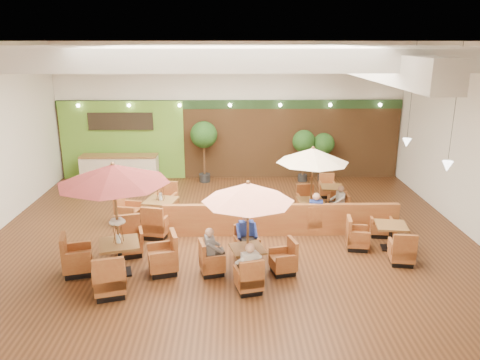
{
  "coord_description": "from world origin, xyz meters",
  "views": [
    {
      "loc": [
        0.05,
        -12.93,
        5.52
      ],
      "look_at": [
        0.3,
        0.5,
        1.5
      ],
      "focal_mm": 35.0,
      "sensor_mm": 36.0,
      "label": 1
    }
  ],
  "objects_px": {
    "topiary_2": "(324,146)",
    "diner_1": "(247,231)",
    "topiary_1": "(304,143)",
    "booth_divider": "(281,220)",
    "table_3": "(153,210)",
    "diner_2": "(212,246)",
    "diner_0": "(249,262)",
    "table_2": "(312,170)",
    "table_1": "(248,211)",
    "table_4": "(381,237)",
    "diner_3": "(316,208)",
    "service_counter": "(120,170)",
    "diner_4": "(339,199)",
    "table_5": "(332,196)",
    "table_0": "(115,200)",
    "topiary_0": "(204,137)"
  },
  "relations": [
    {
      "from": "diner_0",
      "to": "table_4",
      "type": "bearing_deg",
      "value": 10.13
    },
    {
      "from": "service_counter",
      "to": "table_0",
      "type": "bearing_deg",
      "value": -77.29
    },
    {
      "from": "topiary_1",
      "to": "diner_4",
      "type": "xyz_separation_m",
      "value": [
        0.48,
        -4.38,
        -0.85
      ]
    },
    {
      "from": "table_0",
      "to": "diner_4",
      "type": "relative_size",
      "value": 4.09
    },
    {
      "from": "diner_1",
      "to": "table_4",
      "type": "bearing_deg",
      "value": -179.11
    },
    {
      "from": "booth_divider",
      "to": "diner_2",
      "type": "height_order",
      "value": "diner_2"
    },
    {
      "from": "table_4",
      "to": "table_1",
      "type": "bearing_deg",
      "value": -151.85
    },
    {
      "from": "booth_divider",
      "to": "diner_3",
      "type": "xyz_separation_m",
      "value": [
        1.04,
        0.19,
        0.28
      ]
    },
    {
      "from": "table_1",
      "to": "diner_4",
      "type": "distance_m",
      "value": 4.66
    },
    {
      "from": "booth_divider",
      "to": "diner_4",
      "type": "height_order",
      "value": "diner_4"
    },
    {
      "from": "table_1",
      "to": "topiary_2",
      "type": "xyz_separation_m",
      "value": [
        3.31,
        7.83,
        -0.17
      ]
    },
    {
      "from": "table_0",
      "to": "table_1",
      "type": "relative_size",
      "value": 1.2
    },
    {
      "from": "topiary_2",
      "to": "topiary_1",
      "type": "bearing_deg",
      "value": -180.0
    },
    {
      "from": "service_counter",
      "to": "topiary_1",
      "type": "distance_m",
      "value": 7.41
    },
    {
      "from": "table_3",
      "to": "diner_2",
      "type": "height_order",
      "value": "table_3"
    },
    {
      "from": "table_1",
      "to": "table_5",
      "type": "xyz_separation_m",
      "value": [
        3.11,
        4.99,
        -1.33
      ]
    },
    {
      "from": "table_1",
      "to": "diner_1",
      "type": "relative_size",
      "value": 3.1
    },
    {
      "from": "table_1",
      "to": "table_2",
      "type": "relative_size",
      "value": 1.0
    },
    {
      "from": "table_2",
      "to": "topiary_1",
      "type": "relative_size",
      "value": 1.15
    },
    {
      "from": "topiary_2",
      "to": "diner_3",
      "type": "bearing_deg",
      "value": -102.88
    },
    {
      "from": "table_1",
      "to": "diner_3",
      "type": "bearing_deg",
      "value": 36.8
    },
    {
      "from": "service_counter",
      "to": "topiary_2",
      "type": "xyz_separation_m",
      "value": [
        8.14,
        0.2,
        0.9
      ]
    },
    {
      "from": "topiary_2",
      "to": "diner_1",
      "type": "xyz_separation_m",
      "value": [
        -3.31,
        -6.96,
        -0.73
      ]
    },
    {
      "from": "service_counter",
      "to": "table_2",
      "type": "xyz_separation_m",
      "value": [
        6.93,
        -4.18,
        1.09
      ]
    },
    {
      "from": "booth_divider",
      "to": "diner_3",
      "type": "bearing_deg",
      "value": 10.5
    },
    {
      "from": "booth_divider",
      "to": "topiary_2",
      "type": "distance_m",
      "value": 5.99
    },
    {
      "from": "table_4",
      "to": "diner_0",
      "type": "relative_size",
      "value": 3.27
    },
    {
      "from": "table_1",
      "to": "table_5",
      "type": "bearing_deg",
      "value": 44.3
    },
    {
      "from": "table_1",
      "to": "diner_4",
      "type": "relative_size",
      "value": 3.41
    },
    {
      "from": "table_1",
      "to": "diner_0",
      "type": "distance_m",
      "value": 1.26
    },
    {
      "from": "table_3",
      "to": "table_5",
      "type": "bearing_deg",
      "value": 28.53
    },
    {
      "from": "diner_0",
      "to": "table_2",
      "type": "bearing_deg",
      "value": 43.09
    },
    {
      "from": "diner_0",
      "to": "topiary_2",
      "type": "bearing_deg",
      "value": 48.23
    },
    {
      "from": "table_2",
      "to": "table_3",
      "type": "height_order",
      "value": "table_2"
    },
    {
      "from": "table_1",
      "to": "diner_1",
      "type": "height_order",
      "value": "table_1"
    },
    {
      "from": "topiary_2",
      "to": "booth_divider",
      "type": "bearing_deg",
      "value": -112.33
    },
    {
      "from": "topiary_1",
      "to": "diner_3",
      "type": "relative_size",
      "value": 2.69
    },
    {
      "from": "table_1",
      "to": "table_4",
      "type": "xyz_separation_m",
      "value": [
        3.7,
        1.36,
        -1.31
      ]
    },
    {
      "from": "diner_2",
      "to": "diner_3",
      "type": "height_order",
      "value": "diner_3"
    },
    {
      "from": "diner_2",
      "to": "diner_4",
      "type": "relative_size",
      "value": 1.06
    },
    {
      "from": "topiary_0",
      "to": "diner_1",
      "type": "bearing_deg",
      "value": -78.05
    },
    {
      "from": "table_1",
      "to": "service_counter",
      "type": "bearing_deg",
      "value": 108.49
    },
    {
      "from": "service_counter",
      "to": "topiary_2",
      "type": "relative_size",
      "value": 1.51
    },
    {
      "from": "table_2",
      "to": "diner_1",
      "type": "height_order",
      "value": "table_2"
    },
    {
      "from": "topiary_1",
      "to": "diner_2",
      "type": "distance_m",
      "value": 8.57
    },
    {
      "from": "service_counter",
      "to": "diner_3",
      "type": "bearing_deg",
      "value": -36.18
    },
    {
      "from": "service_counter",
      "to": "diner_4",
      "type": "height_order",
      "value": "service_counter"
    },
    {
      "from": "booth_divider",
      "to": "table_1",
      "type": "distance_m",
      "value": 2.85
    },
    {
      "from": "diner_2",
      "to": "topiary_2",
      "type": "bearing_deg",
      "value": 141.14
    },
    {
      "from": "diner_1",
      "to": "diner_4",
      "type": "distance_m",
      "value": 3.95
    }
  ]
}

